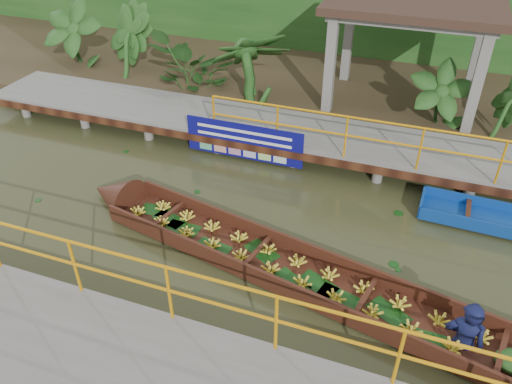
% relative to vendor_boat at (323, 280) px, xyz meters
% --- Properties ---
extents(ground, '(80.00, 80.00, 0.00)m').
position_rel_vendor_boat_xyz_m(ground, '(-2.64, 1.10, -0.23)').
color(ground, '#33361B').
rests_on(ground, ground).
extents(land_strip, '(30.00, 8.00, 0.45)m').
position_rel_vendor_boat_xyz_m(land_strip, '(-2.64, 8.60, -0.00)').
color(land_strip, '#2F2817').
rests_on(land_strip, ground).
extents(far_dock, '(16.00, 2.06, 1.66)m').
position_rel_vendor_boat_xyz_m(far_dock, '(-2.62, 4.52, 0.25)').
color(far_dock, slate).
rests_on(far_dock, ground).
extents(pavilion, '(4.40, 3.00, 3.00)m').
position_rel_vendor_boat_xyz_m(pavilion, '(0.36, 7.40, 2.59)').
color(pavilion, slate).
rests_on(pavilion, ground).
extents(foliage_backdrop, '(30.00, 0.80, 4.00)m').
position_rel_vendor_boat_xyz_m(foliage_backdrop, '(-2.64, 11.10, 1.77)').
color(foliage_backdrop, '#194516').
rests_on(foliage_backdrop, ground).
extents(vendor_boat, '(10.50, 3.18, 2.17)m').
position_rel_vendor_boat_xyz_m(vendor_boat, '(0.00, 0.00, 0.00)').
color(vendor_boat, '#34170E').
rests_on(vendor_boat, ground).
extents(blue_banner, '(2.96, 0.04, 0.92)m').
position_rel_vendor_boat_xyz_m(blue_banner, '(-2.85, 3.58, 0.33)').
color(blue_banner, navy).
rests_on(blue_banner, ground).
extents(tropical_plants, '(14.47, 1.47, 1.84)m').
position_rel_vendor_boat_xyz_m(tropical_plants, '(-3.84, 6.40, 1.14)').
color(tropical_plants, '#194516').
rests_on(tropical_plants, ground).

